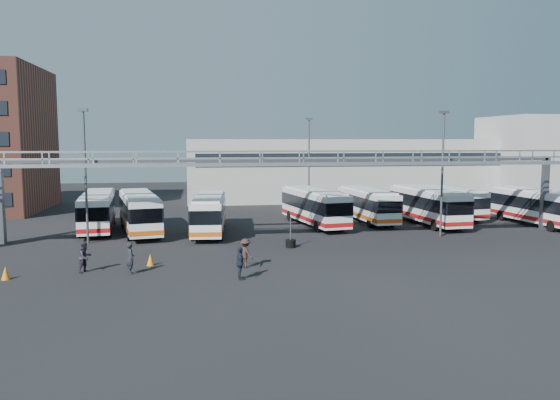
{
  "coord_description": "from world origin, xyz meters",
  "views": [
    {
      "loc": [
        -7.43,
        -34.77,
        7.84
      ],
      "look_at": [
        -1.45,
        6.0,
        3.34
      ],
      "focal_mm": 35.0,
      "sensor_mm": 36.0,
      "label": 1
    }
  ],
  "objects": [
    {
      "name": "pedestrian_d",
      "position": [
        -5.27,
        -4.56,
        0.94
      ],
      "size": [
        0.54,
        1.13,
        1.88
      ],
      "primitive_type": "imported",
      "rotation": [
        0.0,
        0.0,
        1.64
      ],
      "color": "#1C2232",
      "rests_on": "ground"
    },
    {
      "name": "bus_6",
      "position": [
        8.51,
        15.74,
        1.76
      ],
      "size": [
        3.27,
        10.63,
        3.18
      ],
      "rotation": [
        0.0,
        0.0,
        0.08
      ],
      "color": "silver",
      "rests_on": "ground"
    },
    {
      "name": "bus_3",
      "position": [
        -6.73,
        11.3,
        1.79
      ],
      "size": [
        3.24,
        10.81,
        3.24
      ],
      "rotation": [
        0.0,
        0.0,
        -0.07
      ],
      "color": "silver",
      "rests_on": "ground"
    },
    {
      "name": "cone_left",
      "position": [
        -18.43,
        -2.64,
        0.38
      ],
      "size": [
        0.6,
        0.6,
        0.76
      ],
      "primitive_type": "cone",
      "rotation": [
        0.0,
        0.0,
        -0.3
      ],
      "color": "orange",
      "rests_on": "ground"
    },
    {
      "name": "bus_7",
      "position": [
        13.58,
        13.34,
        1.89
      ],
      "size": [
        3.53,
        11.41,
        3.41
      ],
      "rotation": [
        0.0,
        0.0,
        0.08
      ],
      "color": "silver",
      "rests_on": "ground"
    },
    {
      "name": "tire_stack",
      "position": [
        -0.92,
        4.25,
        0.36
      ],
      "size": [
        0.75,
        0.75,
        2.14
      ],
      "color": "black",
      "rests_on": "ground"
    },
    {
      "name": "bus_1",
      "position": [
        -16.34,
        14.14,
        1.84
      ],
      "size": [
        3.69,
        11.16,
        3.33
      ],
      "rotation": [
        0.0,
        0.0,
        0.11
      ],
      "color": "silver",
      "rests_on": "ground"
    },
    {
      "name": "cone_right",
      "position": [
        -10.62,
        -0.24,
        0.38
      ],
      "size": [
        0.59,
        0.59,
        0.76
      ],
      "primitive_type": "cone",
      "rotation": [
        0.0,
        0.0,
        -0.29
      ],
      "color": "orange",
      "rests_on": "ground"
    },
    {
      "name": "bus_5",
      "position": [
        2.93,
        14.12,
        1.86
      ],
      "size": [
        4.47,
        11.36,
        3.37
      ],
      "rotation": [
        0.0,
        0.0,
        0.18
      ],
      "color": "silver",
      "rests_on": "ground"
    },
    {
      "name": "pedestrian_b",
      "position": [
        -14.3,
        -1.48,
        0.92
      ],
      "size": [
        1.09,
        1.13,
        1.84
      ],
      "primitive_type": "imported",
      "rotation": [
        0.0,
        0.0,
        0.93
      ],
      "color": "#2C2331",
      "rests_on": "ground"
    },
    {
      "name": "light_pole_mid",
      "position": [
        12.0,
        7.0,
        5.73
      ],
      "size": [
        0.7,
        0.35,
        10.21
      ],
      "color": "#4C4F54",
      "rests_on": "ground"
    },
    {
      "name": "ground",
      "position": [
        0.0,
        0.0,
        0.0
      ],
      "size": [
        140.0,
        140.0,
        0.0
      ],
      "primitive_type": "plane",
      "color": "black",
      "rests_on": "ground"
    },
    {
      "name": "light_pole_back",
      "position": [
        4.0,
        22.0,
        5.73
      ],
      "size": [
        0.7,
        0.35,
        10.21
      ],
      "color": "#4C4F54",
      "rests_on": "ground"
    },
    {
      "name": "gantry",
      "position": [
        0.0,
        5.87,
        5.51
      ],
      "size": [
        51.4,
        5.15,
        7.1
      ],
      "color": "#989BA0",
      "rests_on": "ground"
    },
    {
      "name": "light_pole_left",
      "position": [
        -16.0,
        8.0,
        5.73
      ],
      "size": [
        0.7,
        0.35,
        10.21
      ],
      "color": "#4C4F54",
      "rests_on": "ground"
    },
    {
      "name": "warehouse",
      "position": [
        12.0,
        38.0,
        4.0
      ],
      "size": [
        42.0,
        14.0,
        8.0
      ],
      "primitive_type": "cube",
      "color": "#9E9E99",
      "rests_on": "ground"
    },
    {
      "name": "pedestrian_a",
      "position": [
        -11.57,
        -2.26,
        0.94
      ],
      "size": [
        0.65,
        0.8,
        1.88
      ],
      "primitive_type": "imported",
      "rotation": [
        0.0,
        0.0,
        1.91
      ],
      "color": "black",
      "rests_on": "ground"
    },
    {
      "name": "bus_2",
      "position": [
        -12.6,
        12.39,
        1.88
      ],
      "size": [
        4.77,
        11.49,
        3.4
      ],
      "rotation": [
        0.0,
        0.0,
        0.2
      ],
      "color": "silver",
      "rests_on": "ground"
    },
    {
      "name": "bus_9",
      "position": [
        23.32,
        11.39,
        1.82
      ],
      "size": [
        3.52,
        11.02,
        3.29
      ],
      "rotation": [
        0.0,
        0.0,
        0.09
      ],
      "color": "silver",
      "rests_on": "ground"
    },
    {
      "name": "pedestrian_c",
      "position": [
        -4.73,
        -1.7,
        0.91
      ],
      "size": [
        1.25,
        1.35,
        1.82
      ],
      "primitive_type": "imported",
      "rotation": [
        0.0,
        0.0,
        2.22
      ],
      "color": "#312020",
      "rests_on": "ground"
    },
    {
      "name": "bus_8",
      "position": [
        17.61,
        17.44,
        1.7
      ],
      "size": [
        3.89,
        10.34,
        3.07
      ],
      "rotation": [
        0.0,
        0.0,
        0.16
      ],
      "color": "silver",
      "rests_on": "ground"
    },
    {
      "name": "building_right",
      "position": [
        38.0,
        32.0,
        5.5
      ],
      "size": [
        14.0,
        12.0,
        11.0
      ],
      "primitive_type": "cube",
      "color": "#B2B2AD",
      "rests_on": "ground"
    }
  ]
}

